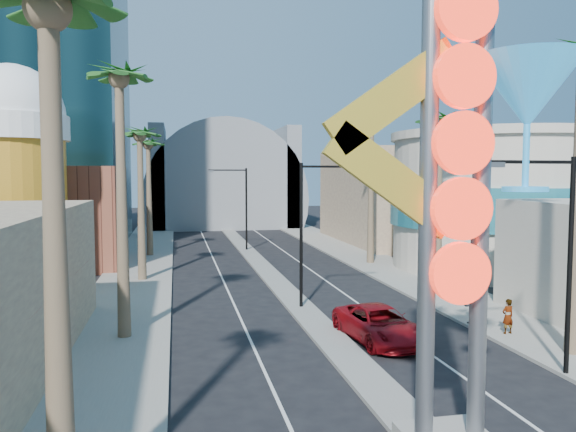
# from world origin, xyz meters

# --- Properties ---
(sidewalk_west) EXTENTS (5.00, 100.00, 0.15)m
(sidewalk_west) POSITION_xyz_m (-9.50, 35.00, 0.07)
(sidewalk_west) COLOR gray
(sidewalk_west) RESTS_ON ground
(sidewalk_east) EXTENTS (5.00, 100.00, 0.15)m
(sidewalk_east) POSITION_xyz_m (9.50, 35.00, 0.07)
(sidewalk_east) COLOR gray
(sidewalk_east) RESTS_ON ground
(median) EXTENTS (1.60, 84.00, 0.15)m
(median) POSITION_xyz_m (0.00, 38.00, 0.07)
(median) COLOR gray
(median) RESTS_ON ground
(brick_filler_west) EXTENTS (10.00, 10.00, 8.00)m
(brick_filler_west) POSITION_xyz_m (-16.00, 38.00, 4.00)
(brick_filler_west) COLOR brown
(brick_filler_west) RESTS_ON ground
(filler_east) EXTENTS (10.00, 20.00, 10.00)m
(filler_east) POSITION_xyz_m (16.00, 48.00, 5.00)
(filler_east) COLOR #94755F
(filler_east) RESTS_ON ground
(beer_mug) EXTENTS (7.00, 7.00, 14.50)m
(beer_mug) POSITION_xyz_m (-17.00, 30.00, 7.84)
(beer_mug) COLOR #B97C18
(beer_mug) RESTS_ON ground
(turquoise_building) EXTENTS (16.60, 16.60, 10.60)m
(turquoise_building) POSITION_xyz_m (18.00, 30.00, 5.25)
(turquoise_building) COLOR #BBB19E
(turquoise_building) RESTS_ON ground
(canopy) EXTENTS (22.00, 16.00, 22.00)m
(canopy) POSITION_xyz_m (0.00, 72.00, 4.31)
(canopy) COLOR slate
(canopy) RESTS_ON ground
(neon_sign) EXTENTS (6.53, 2.60, 12.55)m
(neon_sign) POSITION_xyz_m (0.82, 2.96, 7.31)
(neon_sign) COLOR gray
(neon_sign) RESTS_ON ground
(streetlight_0) EXTENTS (3.79, 0.25, 8.00)m
(streetlight_0) POSITION_xyz_m (0.55, 20.00, 4.88)
(streetlight_0) COLOR black
(streetlight_0) RESTS_ON ground
(streetlight_1) EXTENTS (3.79, 0.25, 8.00)m
(streetlight_1) POSITION_xyz_m (-0.55, 44.00, 4.88)
(streetlight_1) COLOR black
(streetlight_1) RESTS_ON ground
(streetlight_2) EXTENTS (3.45, 0.25, 8.00)m
(streetlight_2) POSITION_xyz_m (6.72, 8.00, 4.83)
(streetlight_2) COLOR black
(streetlight_2) RESTS_ON ground
(palm_0) EXTENTS (2.40, 2.40, 11.70)m
(palm_0) POSITION_xyz_m (-9.00, 2.00, 9.93)
(palm_0) COLOR brown
(palm_0) RESTS_ON ground
(palm_1) EXTENTS (2.40, 2.40, 12.70)m
(palm_1) POSITION_xyz_m (-9.00, 16.00, 10.82)
(palm_1) COLOR brown
(palm_1) RESTS_ON ground
(palm_2) EXTENTS (2.40, 2.40, 11.20)m
(palm_2) POSITION_xyz_m (-9.00, 30.00, 9.48)
(palm_2) COLOR brown
(palm_2) RESTS_ON ground
(palm_3) EXTENTS (2.40, 2.40, 11.20)m
(palm_3) POSITION_xyz_m (-9.00, 42.00, 9.48)
(palm_3) COLOR brown
(palm_3) RESTS_ON ground
(palm_6) EXTENTS (2.40, 2.40, 11.70)m
(palm_6) POSITION_xyz_m (9.00, 22.00, 9.93)
(palm_6) COLOR brown
(palm_6) RESTS_ON ground
(palm_7) EXTENTS (2.40, 2.40, 12.70)m
(palm_7) POSITION_xyz_m (9.00, 34.00, 10.82)
(palm_7) COLOR brown
(palm_7) RESTS_ON ground
(red_pickup) EXTENTS (3.17, 5.79, 1.54)m
(red_pickup) POSITION_xyz_m (2.07, 13.48, 0.77)
(red_pickup) COLOR maroon
(red_pickup) RESTS_ON ground
(pedestrian_a) EXTENTS (0.63, 0.46, 1.60)m
(pedestrian_a) POSITION_xyz_m (8.04, 12.99, 0.95)
(pedestrian_a) COLOR gray
(pedestrian_a) RESTS_ON sidewalk_east
(pedestrian_b) EXTENTS (0.90, 0.75, 1.66)m
(pedestrian_b) POSITION_xyz_m (7.38, 14.94, 0.98)
(pedestrian_b) COLOR gray
(pedestrian_b) RESTS_ON sidewalk_east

